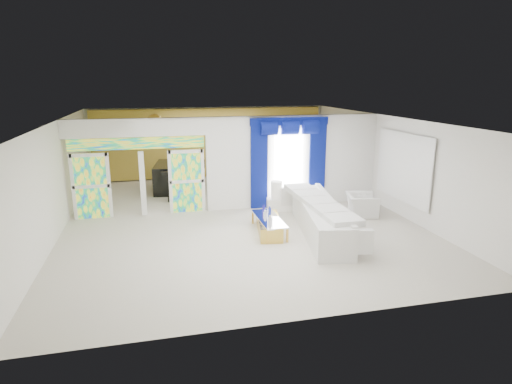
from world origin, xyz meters
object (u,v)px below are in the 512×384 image
object	(u,v)px
white_sofa	(319,218)
grand_piano	(177,177)
coffee_table	(269,226)
console_table	(285,204)
armchair	(362,205)

from	to	relation	value
white_sofa	grand_piano	distance (m)	6.74
coffee_table	grand_piano	world-z (taller)	grand_piano
white_sofa	coffee_table	world-z (taller)	white_sofa
console_table	grand_piano	bearing A→B (deg)	132.75
coffee_table	console_table	distance (m)	2.21
coffee_table	grand_piano	distance (m)	5.87
armchair	grand_piano	world-z (taller)	grand_piano
coffee_table	armchair	distance (m)	3.35
coffee_table	armchair	world-z (taller)	armchair
console_table	armchair	bearing A→B (deg)	-25.90
armchair	grand_piano	size ratio (longest dim) A/B	0.49
white_sofa	console_table	size ratio (longest dim) A/B	3.66
grand_piano	armchair	bearing A→B (deg)	-32.08
console_table	coffee_table	bearing A→B (deg)	-119.08
armchair	console_table	bearing A→B (deg)	78.95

